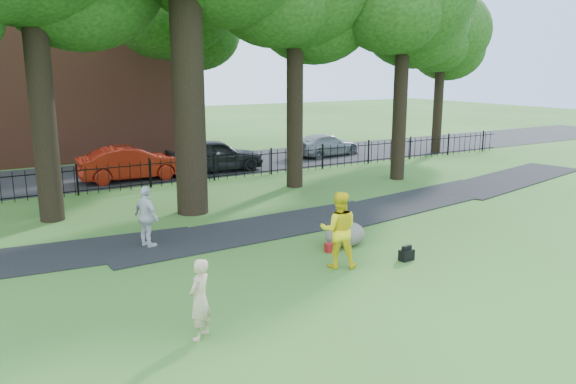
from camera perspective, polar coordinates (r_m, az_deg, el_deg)
ground at (r=14.43m, az=0.65°, el=-8.14°), size 120.00×120.00×0.00m
footpath at (r=18.12m, az=-3.08°, el=-3.81°), size 36.07×3.85×0.03m
street at (r=28.86m, az=-16.13°, el=1.88°), size 80.00×7.00×0.02m
iron_fence at (r=24.96m, az=-13.85°, el=1.80°), size 44.00×0.04×1.20m
brick_building at (r=35.66m, az=-26.54°, el=12.72°), size 18.00×8.00×12.00m
woman at (r=10.97m, az=-8.95°, el=-10.70°), size 0.69×0.65×1.59m
man at (r=14.56m, az=5.18°, el=-3.83°), size 1.23×1.16×2.01m
pedestrian at (r=16.60m, az=-14.16°, el=-2.49°), size 0.76×1.14×1.81m
boulder at (r=16.55m, az=5.81°, el=-4.12°), size 1.43×1.19×0.74m
backpack at (r=15.56m, az=11.94°, el=-6.29°), size 0.41×0.27×0.30m
red_bag at (r=15.97m, az=4.45°, el=-5.63°), size 0.40×0.28×0.25m
red_sedan at (r=26.78m, az=-15.62°, el=2.83°), size 4.86×1.90×1.58m
grey_car at (r=28.23m, az=-7.48°, el=3.74°), size 4.94×2.19×1.65m
silver_car at (r=33.13m, az=3.84°, el=4.78°), size 4.58×2.36×1.27m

